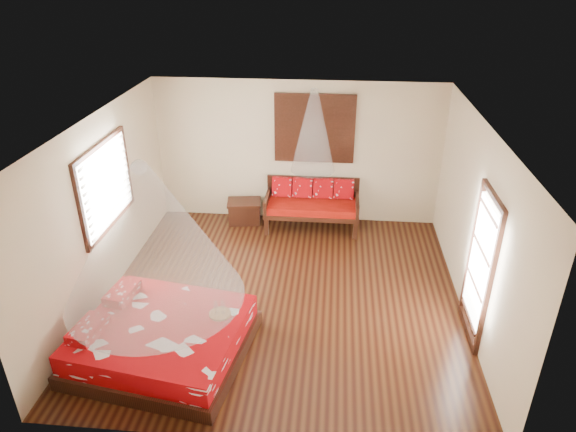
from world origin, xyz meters
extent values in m
cube|color=black|center=(0.00, 0.00, -0.01)|extent=(5.50, 5.50, 0.02)
cube|color=silver|center=(0.00, 0.00, 2.81)|extent=(5.50, 5.50, 0.02)
cube|color=beige|center=(-2.76, 0.00, 1.40)|extent=(0.02, 5.50, 2.80)
cube|color=beige|center=(2.76, 0.00, 1.40)|extent=(0.02, 5.50, 2.80)
cube|color=beige|center=(0.00, 2.76, 1.40)|extent=(5.50, 0.02, 2.80)
cube|color=beige|center=(0.00, -2.76, 1.40)|extent=(5.50, 0.02, 2.80)
cube|color=black|center=(-1.45, -1.47, 0.10)|extent=(2.42, 2.25, 0.20)
cube|color=#9D050A|center=(-1.45, -1.47, 0.35)|extent=(2.30, 2.13, 0.30)
cube|color=#9D050A|center=(-2.31, -1.75, 0.57)|extent=(0.39, 0.60, 0.14)
cube|color=#9D050A|center=(-2.18, -0.94, 0.57)|extent=(0.39, 0.60, 0.14)
cube|color=black|center=(-0.53, 1.96, 0.21)|extent=(0.08, 0.08, 0.42)
cube|color=black|center=(1.16, 1.96, 0.21)|extent=(0.08, 0.08, 0.42)
cube|color=black|center=(-0.53, 2.64, 0.21)|extent=(0.08, 0.08, 0.42)
cube|color=black|center=(1.16, 2.64, 0.21)|extent=(0.08, 0.08, 0.42)
cube|color=black|center=(0.32, 2.30, 0.38)|extent=(1.81, 0.80, 0.08)
cube|color=#8E1105|center=(0.32, 2.30, 0.49)|extent=(1.75, 0.74, 0.14)
cube|color=black|center=(0.32, 2.66, 0.67)|extent=(1.81, 0.06, 0.55)
cube|color=black|center=(-0.55, 2.30, 0.54)|extent=(0.06, 0.80, 0.30)
cube|color=black|center=(1.18, 2.30, 0.54)|extent=(0.06, 0.80, 0.30)
cube|color=#9D050A|center=(-0.28, 2.54, 0.75)|extent=(0.38, 0.20, 0.40)
cube|color=#9D050A|center=(0.12, 2.54, 0.75)|extent=(0.38, 0.20, 0.40)
cube|color=#9D050A|center=(0.52, 2.54, 0.75)|extent=(0.38, 0.20, 0.40)
cube|color=#9D050A|center=(0.92, 2.54, 0.75)|extent=(0.38, 0.20, 0.40)
cube|color=black|center=(-1.04, 2.45, 0.20)|extent=(0.67, 0.52, 0.41)
cube|color=black|center=(-1.04, 2.45, 0.43)|extent=(0.72, 0.57, 0.05)
cube|color=black|center=(0.32, 2.72, 1.90)|extent=(1.52, 0.06, 1.32)
cube|color=black|center=(0.32, 2.71, 1.90)|extent=(1.35, 0.04, 1.10)
cube|color=black|center=(-2.72, 0.20, 1.70)|extent=(0.08, 1.74, 1.34)
cube|color=white|center=(-2.68, 0.20, 1.70)|extent=(0.04, 1.54, 1.10)
cube|color=black|center=(2.72, -0.60, 1.05)|extent=(0.08, 1.02, 2.16)
cube|color=white|center=(2.70, -0.60, 1.15)|extent=(0.03, 0.82, 1.70)
cylinder|color=brown|center=(-0.73, -1.21, 0.52)|extent=(0.30, 0.30, 0.03)
cone|color=white|center=(-1.45, -1.47, 1.85)|extent=(2.22, 2.22, 1.80)
cone|color=white|center=(0.32, 2.25, 2.00)|extent=(0.81, 0.81, 1.50)
camera|label=1|loc=(0.71, -6.63, 4.81)|focal=32.00mm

